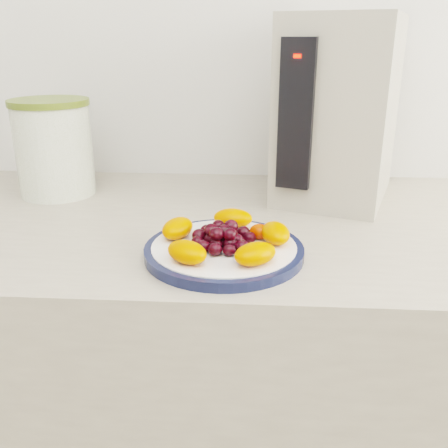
{
  "coord_description": "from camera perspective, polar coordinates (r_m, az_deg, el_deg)",
  "views": [
    {
      "loc": [
        0.06,
        0.37,
        1.2
      ],
      "look_at": [
        0.01,
        1.04,
        0.95
      ],
      "focal_mm": 40.0,
      "sensor_mm": 36.0,
      "label": 1
    }
  ],
  "objects": [
    {
      "name": "appliance_body",
      "position": [
        1.01,
        13.08,
        12.61
      ],
      "size": [
        0.27,
        0.32,
        0.34
      ],
      "primitive_type": "cube",
      "rotation": [
        0.0,
        0.0,
        -0.33
      ],
      "color": "#ACA595",
      "rests_on": "counter"
    },
    {
      "name": "counter",
      "position": [
        1.12,
        -0.16,
        -21.51
      ],
      "size": [
        3.5,
        0.6,
        0.9
      ],
      "primitive_type": "cube",
      "color": "#ABA18E",
      "rests_on": "floor"
    },
    {
      "name": "fruit_plate",
      "position": [
        0.72,
        0.34,
        -1.37
      ],
      "size": [
        0.2,
        0.2,
        0.03
      ],
      "color": "#FF5A00",
      "rests_on": "plate_face"
    },
    {
      "name": "appliance_led",
      "position": [
        0.86,
        8.4,
        18.47
      ],
      "size": [
        0.01,
        0.01,
        0.01
      ],
      "primitive_type": "cube",
      "rotation": [
        0.0,
        0.0,
        -0.33
      ],
      "color": "#FF0C05",
      "rests_on": "appliance_panel"
    },
    {
      "name": "canister_lid",
      "position": [
        1.04,
        -19.43,
        12.99
      ],
      "size": [
        0.16,
        0.16,
        0.01
      ],
      "primitive_type": "cylinder",
      "rotation": [
        0.0,
        0.0,
        0.02
      ],
      "color": "#5A6825",
      "rests_on": "canister"
    },
    {
      "name": "cabinet_face",
      "position": [
        1.14,
        -0.16,
        -22.63
      ],
      "size": [
        3.48,
        0.58,
        0.84
      ],
      "primitive_type": "cube",
      "color": "olive",
      "rests_on": "floor"
    },
    {
      "name": "appliance_panel",
      "position": [
        0.88,
        8.24,
        12.13
      ],
      "size": [
        0.06,
        0.04,
        0.25
      ],
      "primitive_type": "cube",
      "rotation": [
        0.0,
        0.0,
        -0.33
      ],
      "color": "black",
      "rests_on": "appliance_body"
    },
    {
      "name": "plate_rim",
      "position": [
        0.73,
        0.0,
        -3.11
      ],
      "size": [
        0.23,
        0.23,
        0.01
      ],
      "primitive_type": "cylinder",
      "color": "#151C3C",
      "rests_on": "counter"
    },
    {
      "name": "canister",
      "position": [
        1.06,
        -18.82,
        7.93
      ],
      "size": [
        0.15,
        0.15,
        0.18
      ],
      "primitive_type": "cylinder",
      "rotation": [
        0.0,
        0.0,
        0.02
      ],
      "color": "#4C6617",
      "rests_on": "counter"
    },
    {
      "name": "plate_face",
      "position": [
        0.73,
        0.0,
        -3.04
      ],
      "size": [
        0.21,
        0.21,
        0.02
      ],
      "primitive_type": "cylinder",
      "color": "white",
      "rests_on": "counter"
    }
  ]
}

